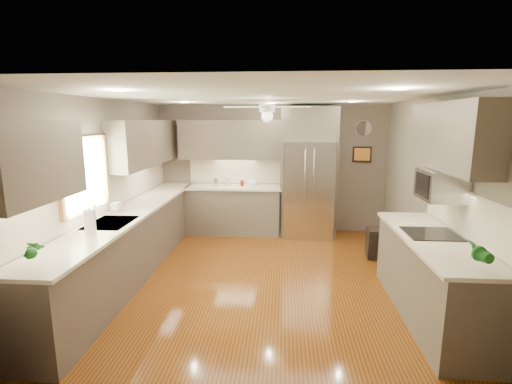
# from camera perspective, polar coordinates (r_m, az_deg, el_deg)

# --- Properties ---
(floor) EXTENTS (5.00, 5.00, 0.00)m
(floor) POSITION_cam_1_polar(r_m,az_deg,el_deg) (5.34, 1.43, -13.41)
(floor) COLOR #4C210A
(floor) RESTS_ON ground
(ceiling) EXTENTS (5.00, 5.00, 0.00)m
(ceiling) POSITION_cam_1_polar(r_m,az_deg,el_deg) (4.87, 1.58, 14.47)
(ceiling) COLOR white
(ceiling) RESTS_ON ground
(wall_back) EXTENTS (4.50, 0.00, 4.50)m
(wall_back) POSITION_cam_1_polar(r_m,az_deg,el_deg) (7.42, 2.46, 3.62)
(wall_back) COLOR #64574C
(wall_back) RESTS_ON ground
(wall_front) EXTENTS (4.50, 0.00, 4.50)m
(wall_front) POSITION_cam_1_polar(r_m,az_deg,el_deg) (2.55, -1.33, -11.07)
(wall_front) COLOR #64574C
(wall_front) RESTS_ON ground
(wall_left) EXTENTS (0.00, 5.00, 5.00)m
(wall_left) POSITION_cam_1_polar(r_m,az_deg,el_deg) (5.54, -22.45, 0.22)
(wall_left) COLOR #64574C
(wall_left) RESTS_ON ground
(wall_right) EXTENTS (0.00, 5.00, 5.00)m
(wall_right) POSITION_cam_1_polar(r_m,az_deg,el_deg) (5.34, 26.38, -0.47)
(wall_right) COLOR #64574C
(wall_right) RESTS_ON ground
(canister_b) EXTENTS (0.11, 0.11, 0.15)m
(canister_b) POSITION_cam_1_polar(r_m,az_deg,el_deg) (7.28, -6.18, 1.50)
(canister_b) COLOR silver
(canister_b) RESTS_ON back_run
(canister_c) EXTENTS (0.15, 0.15, 0.19)m
(canister_c) POSITION_cam_1_polar(r_m,az_deg,el_deg) (7.25, -4.38, 1.66)
(canister_c) COLOR #BEA88E
(canister_c) RESTS_ON back_run
(canister_d) EXTENTS (0.08, 0.08, 0.11)m
(canister_d) POSITION_cam_1_polar(r_m,az_deg,el_deg) (7.19, -2.16, 1.37)
(canister_d) COLOR maroon
(canister_d) RESTS_ON back_run
(soap_bottle) EXTENTS (0.10, 0.10, 0.21)m
(soap_bottle) POSITION_cam_1_polar(r_m,az_deg,el_deg) (5.49, -20.59, -1.94)
(soap_bottle) COLOR white
(soap_bottle) RESTS_ON left_run
(potted_plant_left) EXTENTS (0.19, 0.16, 0.31)m
(potted_plant_left) POSITION_cam_1_polar(r_m,az_deg,el_deg) (3.81, -31.31, -7.65)
(potted_plant_left) COLOR #1A5D1C
(potted_plant_left) RESTS_ON left_run
(potted_plant_right) EXTENTS (0.19, 0.17, 0.31)m
(potted_plant_right) POSITION_cam_1_polar(r_m,az_deg,el_deg) (3.73, 30.94, -7.95)
(potted_plant_right) COLOR #1A5D1C
(potted_plant_right) RESTS_ON right_run
(bowl) EXTENTS (0.22, 0.22, 0.05)m
(bowl) POSITION_cam_1_polar(r_m,az_deg,el_deg) (7.16, -0.49, 1.05)
(bowl) COLOR #BEA88E
(bowl) RESTS_ON back_run
(left_run) EXTENTS (0.65, 4.70, 1.45)m
(left_run) POSITION_cam_1_polar(r_m,az_deg,el_deg) (5.73, -18.55, -7.08)
(left_run) COLOR #4C3F37
(left_run) RESTS_ON ground
(back_run) EXTENTS (1.85, 0.65, 1.45)m
(back_run) POSITION_cam_1_polar(r_m,az_deg,el_deg) (7.33, -3.35, -2.58)
(back_run) COLOR #4C3F37
(back_run) RESTS_ON ground
(uppers) EXTENTS (4.50, 4.70, 0.95)m
(uppers) POSITION_cam_1_polar(r_m,az_deg,el_deg) (5.66, -5.69, 7.58)
(uppers) COLOR #4C3F37
(uppers) RESTS_ON wall_left
(window) EXTENTS (0.05, 1.12, 0.92)m
(window) POSITION_cam_1_polar(r_m,az_deg,el_deg) (5.04, -24.92, 2.50)
(window) COLOR #BFF2B2
(window) RESTS_ON wall_left
(sink) EXTENTS (0.50, 0.70, 0.32)m
(sink) POSITION_cam_1_polar(r_m,az_deg,el_deg) (5.03, -21.44, -4.74)
(sink) COLOR silver
(sink) RESTS_ON left_run
(refrigerator) EXTENTS (1.06, 0.75, 2.45)m
(refrigerator) POSITION_cam_1_polar(r_m,az_deg,el_deg) (7.10, 8.02, 2.68)
(refrigerator) COLOR silver
(refrigerator) RESTS_ON ground
(right_run) EXTENTS (0.70, 2.20, 1.45)m
(right_run) POSITION_cam_1_polar(r_m,az_deg,el_deg) (4.72, 25.54, -11.53)
(right_run) COLOR #4C3F37
(right_run) RESTS_ON ground
(microwave) EXTENTS (0.43, 0.55, 0.34)m
(microwave) POSITION_cam_1_polar(r_m,az_deg,el_deg) (4.72, 26.56, 0.97)
(microwave) COLOR silver
(microwave) RESTS_ON wall_right
(ceiling_fan) EXTENTS (1.18, 1.18, 0.32)m
(ceiling_fan) POSITION_cam_1_polar(r_m,az_deg,el_deg) (5.16, 1.73, 12.41)
(ceiling_fan) COLOR white
(ceiling_fan) RESTS_ON ceiling
(recessed_lights) EXTENTS (2.84, 3.14, 0.01)m
(recessed_lights) POSITION_cam_1_polar(r_m,az_deg,el_deg) (5.27, 1.34, 14.14)
(recessed_lights) COLOR white
(recessed_lights) RESTS_ON ceiling
(wall_clock) EXTENTS (0.30, 0.03, 0.30)m
(wall_clock) POSITION_cam_1_polar(r_m,az_deg,el_deg) (7.49, 16.19, 9.41)
(wall_clock) COLOR white
(wall_clock) RESTS_ON wall_back
(framed_print) EXTENTS (0.36, 0.03, 0.30)m
(framed_print) POSITION_cam_1_polar(r_m,az_deg,el_deg) (7.51, 16.00, 5.60)
(framed_print) COLOR black
(framed_print) RESTS_ON wall_back
(stool) EXTENTS (0.41, 0.41, 0.46)m
(stool) POSITION_cam_1_polar(r_m,az_deg,el_deg) (6.40, 18.37, -7.48)
(stool) COLOR black
(stool) RESTS_ON ground
(paper_towel) EXTENTS (0.12, 0.12, 0.30)m
(paper_towel) POSITION_cam_1_polar(r_m,az_deg,el_deg) (4.60, -24.19, -4.17)
(paper_towel) COLOR white
(paper_towel) RESTS_ON left_run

